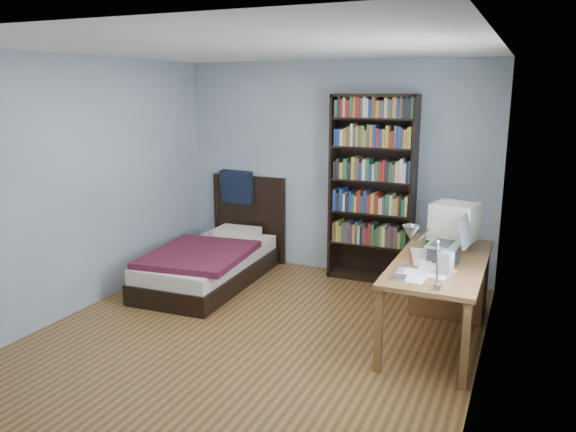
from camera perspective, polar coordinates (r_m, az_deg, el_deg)
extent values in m
plane|color=brown|center=(5.20, -3.33, -12.04)|extent=(4.20, 4.20, 0.00)
plane|color=white|center=(4.73, -3.74, 16.62)|extent=(4.20, 4.20, 0.00)
cube|color=#AEBECC|center=(6.72, 4.69, 4.81)|extent=(3.80, 0.04, 2.50)
cube|color=#AEBECC|center=(3.15, -21.27, -5.38)|extent=(3.80, 0.04, 2.50)
cube|color=#AEBECC|center=(5.91, -20.17, 2.95)|extent=(0.04, 4.20, 2.50)
cube|color=#AEBECC|center=(4.31, 19.61, -0.48)|extent=(0.04, 4.20, 2.50)
cube|color=white|center=(4.12, 19.49, 1.79)|extent=(0.01, 1.14, 1.14)
cube|color=white|center=(4.12, 19.41, 1.80)|extent=(0.01, 1.00, 1.00)
cube|color=brown|center=(5.07, 15.24, -4.56)|extent=(0.75, 1.71, 0.04)
cube|color=brown|center=(4.51, 9.20, -11.43)|extent=(0.06, 0.06, 0.69)
cube|color=brown|center=(4.42, 17.58, -12.45)|extent=(0.06, 0.06, 0.69)
cube|color=brown|center=(5.98, 13.13, -5.42)|extent=(0.06, 0.06, 0.69)
cube|color=brown|center=(5.91, 19.35, -6.05)|extent=(0.06, 0.06, 0.69)
cube|color=brown|center=(5.78, 15.99, -6.24)|extent=(0.69, 0.40, 0.68)
cube|color=beige|center=(5.48, 16.26, -2.93)|extent=(0.27, 0.24, 0.03)
cylinder|color=beige|center=(5.47, 16.28, -2.53)|extent=(0.09, 0.09, 0.05)
cube|color=beige|center=(5.42, 16.69, -0.54)|extent=(0.42, 0.41, 0.34)
cube|color=#C1B4A1|center=(5.45, 14.82, -0.37)|extent=(0.10, 0.36, 0.36)
cube|color=#4394F3|center=(5.45, 14.68, -0.35)|extent=(0.06, 0.27, 0.23)
cube|color=#2D2D30|center=(4.97, 15.55, -3.76)|extent=(0.25, 0.29, 0.15)
cube|color=#B9B9BE|center=(4.95, 15.61, -2.79)|extent=(0.29, 0.36, 0.02)
cube|color=#2D2D30|center=(4.95, 15.39, -2.65)|extent=(0.19, 0.28, 0.00)
cube|color=#B9B9BE|center=(4.90, 17.55, -1.53)|extent=(0.11, 0.34, 0.24)
cube|color=#0CBF26|center=(4.90, 17.42, -1.52)|extent=(0.08, 0.28, 0.19)
cube|color=#99999E|center=(4.32, 14.89, -7.03)|extent=(0.06, 0.05, 0.04)
cylinder|color=#99999E|center=(4.21, 14.92, -4.72)|extent=(0.02, 0.13, 0.37)
cylinder|color=#99999E|center=(3.95, 13.71, -1.78)|extent=(0.15, 0.30, 0.18)
cone|color=#99999E|center=(3.81, 12.35, -1.65)|extent=(0.11, 0.11, 0.10)
cube|color=#C1B4A1|center=(5.05, 13.49, -4.09)|extent=(0.30, 0.50, 0.05)
cube|color=gray|center=(4.65, 15.76, -4.68)|extent=(0.12, 0.12, 0.19)
cylinder|color=#07380E|center=(5.25, 14.12, -2.95)|extent=(0.07, 0.07, 0.12)
ellipsoid|color=silver|center=(5.36, 15.28, -3.17)|extent=(0.07, 0.12, 0.04)
cube|color=#B9B9BE|center=(4.78, 11.80, -5.06)|extent=(0.09, 0.10, 0.02)
cube|color=gray|center=(4.67, 11.37, -5.44)|extent=(0.06, 0.10, 0.02)
cube|color=gray|center=(4.50, 11.19, -6.15)|extent=(0.12, 0.12, 0.02)
cube|color=black|center=(6.58, 4.65, 3.00)|extent=(0.03, 0.30, 2.13)
cube|color=black|center=(6.35, 12.59, 2.36)|extent=(0.03, 0.30, 2.13)
cube|color=black|center=(6.35, 8.87, 12.04)|extent=(0.96, 0.30, 0.03)
cube|color=black|center=(6.71, 8.25, -6.04)|extent=(0.96, 0.30, 0.06)
cube|color=black|center=(6.58, 8.87, 2.88)|extent=(0.96, 0.02, 2.13)
cube|color=olive|center=(6.42, 8.51, 2.92)|extent=(0.88, 0.22, 1.93)
cube|color=black|center=(6.53, -8.03, -5.82)|extent=(1.02, 1.93, 0.22)
cube|color=beige|center=(6.47, -8.09, -4.22)|extent=(0.98, 1.87, 0.16)
cube|color=maroon|center=(6.23, -9.02, -3.87)|extent=(1.14, 1.33, 0.07)
cube|color=beige|center=(7.01, -5.14, -1.69)|extent=(0.53, 0.35, 0.12)
cube|color=black|center=(7.25, -3.97, -0.21)|extent=(1.01, 0.05, 1.10)
cylinder|color=black|center=(7.46, -7.27, 0.09)|extent=(0.06, 0.06, 1.10)
cylinder|color=black|center=(7.03, -0.63, -0.59)|extent=(0.06, 0.06, 1.10)
cube|color=black|center=(7.22, -5.19, 2.95)|extent=(0.46, 0.20, 0.43)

